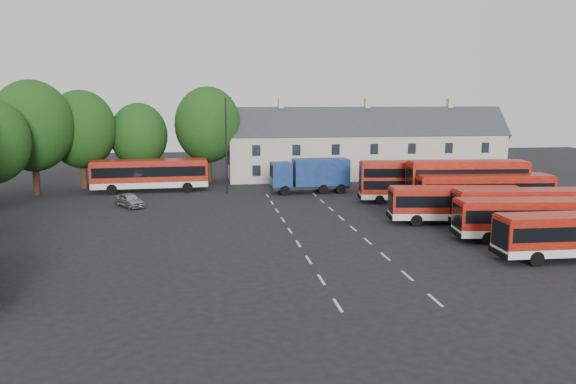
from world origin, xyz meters
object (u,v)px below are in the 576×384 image
Objects in this scene: box_truck at (311,174)px; silver_car at (130,200)px; lamppost at (226,142)px; bus_dd_south at (467,181)px.

box_truck is 19.18m from silver_car.
lamppost reaches higher than silver_car.
silver_car is at bearing -144.71° from lamppost.
lamppost is at bearing 0.53° from silver_car.
bus_dd_south is 24.64m from lamppost.
bus_dd_south is 1.07× the size of lamppost.
box_truck reaches higher than silver_car.
bus_dd_south is 2.89× the size of silver_car.
bus_dd_south is at bearing -42.52° from box_truck.
box_truck is at bearing -5.77° from lamppost.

